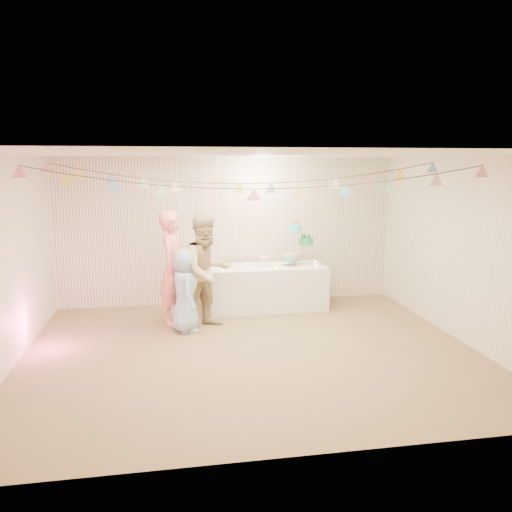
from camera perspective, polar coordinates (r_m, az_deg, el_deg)
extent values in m
plane|color=brown|center=(6.83, -0.53, -10.80)|extent=(6.00, 6.00, 0.00)
plane|color=silver|center=(6.37, -0.57, 11.57)|extent=(6.00, 6.00, 0.00)
plane|color=white|center=(8.92, -3.11, 2.85)|extent=(6.00, 6.00, 0.00)
plane|color=white|center=(4.09, 5.06, -6.27)|extent=(6.00, 6.00, 0.00)
plane|color=white|center=(6.70, -26.80, -0.79)|extent=(5.00, 5.00, 0.00)
plane|color=white|center=(7.55, 22.55, 0.68)|extent=(5.00, 5.00, 0.00)
cube|color=white|center=(8.66, 1.27, -3.59)|extent=(2.00, 0.80, 0.75)
cylinder|color=white|center=(8.43, -2.99, -1.32)|extent=(0.31, 0.31, 0.02)
imported|color=#F88781|center=(7.85, -9.35, -1.36)|extent=(0.63, 0.76, 1.78)
imported|color=tan|center=(7.57, -5.62, -1.81)|extent=(1.07, 1.00, 1.75)
imported|color=#96BBD4|center=(7.51, -8.10, -3.90)|extent=(0.46, 0.65, 1.26)
cylinder|color=#FFD88C|center=(8.32, -3.95, -1.44)|extent=(0.04, 0.04, 0.03)
cylinder|color=#FFD88C|center=(8.69, -1.22, -0.90)|extent=(0.04, 0.04, 0.03)
cylinder|color=#FFD88C|center=(8.38, 2.23, -1.33)|extent=(0.04, 0.04, 0.03)
cylinder|color=#FFD88C|center=(8.86, 3.23, -0.70)|extent=(0.04, 0.04, 0.03)
cylinder|color=#FFD88C|center=(8.60, 6.88, -1.10)|extent=(0.04, 0.04, 0.03)
cylinder|color=#FFD88C|center=(8.93, 6.77, -0.67)|extent=(0.04, 0.04, 0.03)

